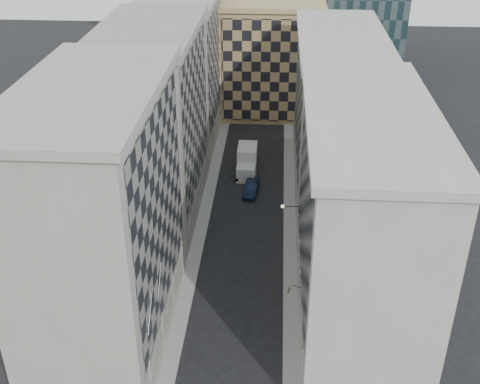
% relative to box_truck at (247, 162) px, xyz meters
% --- Properties ---
extents(sidewalk_west, '(1.50, 100.00, 0.15)m').
position_rel_box_truck_xyz_m(sidewalk_west, '(-4.60, -13.78, -1.47)').
color(sidewalk_west, gray).
rests_on(sidewalk_west, ground).
extents(sidewalk_east, '(1.50, 100.00, 0.15)m').
position_rel_box_truck_xyz_m(sidewalk_east, '(5.90, -13.78, -1.47)').
color(sidewalk_east, gray).
rests_on(sidewalk_east, ground).
extents(bldg_left_a, '(10.80, 22.80, 23.70)m').
position_rel_box_truck_xyz_m(bldg_left_a, '(-10.23, -32.78, 10.28)').
color(bldg_left_a, '#9A958B').
rests_on(bldg_left_a, ground).
extents(bldg_left_b, '(10.80, 22.80, 22.70)m').
position_rel_box_truck_xyz_m(bldg_left_b, '(-10.23, -10.78, 9.78)').
color(bldg_left_b, gray).
rests_on(bldg_left_b, ground).
extents(bldg_left_c, '(10.80, 22.80, 21.70)m').
position_rel_box_truck_xyz_m(bldg_left_c, '(-10.23, 11.22, 9.28)').
color(bldg_left_c, '#9A958B').
rests_on(bldg_left_c, ground).
extents(bldg_right_a, '(10.80, 26.80, 20.70)m').
position_rel_box_truck_xyz_m(bldg_right_a, '(11.53, -28.78, 8.77)').
color(bldg_right_a, '#A69F98').
rests_on(bldg_right_a, ground).
extents(bldg_right_b, '(10.80, 28.80, 19.70)m').
position_rel_box_truck_xyz_m(bldg_right_b, '(11.55, -1.78, 8.30)').
color(bldg_right_b, '#A69F98').
rests_on(bldg_right_b, ground).
extents(tan_block, '(16.80, 14.80, 18.80)m').
position_rel_box_truck_xyz_m(tan_block, '(2.65, 24.11, 7.89)').
color(tan_block, tan).
rests_on(tan_block, ground).
extents(flagpoles_left, '(0.10, 6.33, 2.33)m').
position_rel_box_truck_xyz_m(flagpoles_left, '(-5.25, -37.78, 6.45)').
color(flagpoles_left, gray).
rests_on(flagpoles_left, ground).
extents(bracket_lamp, '(1.98, 0.36, 0.36)m').
position_rel_box_truck_xyz_m(bracket_lamp, '(5.03, -19.78, 4.65)').
color(bracket_lamp, black).
rests_on(bracket_lamp, ground).
extents(box_truck, '(2.67, 6.50, 3.56)m').
position_rel_box_truck_xyz_m(box_truck, '(0.00, 0.00, 0.00)').
color(box_truck, silver).
rests_on(box_truck, ground).
extents(dark_car, '(2.07, 4.79, 1.53)m').
position_rel_box_truck_xyz_m(dark_car, '(0.89, -6.18, -0.78)').
color(dark_car, '#0D1A32').
rests_on(dark_car, ground).
extents(shop_sign, '(1.22, 0.64, 0.75)m').
position_rel_box_truck_xyz_m(shop_sign, '(5.62, -30.75, 2.29)').
color(shop_sign, black).
rests_on(shop_sign, ground).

